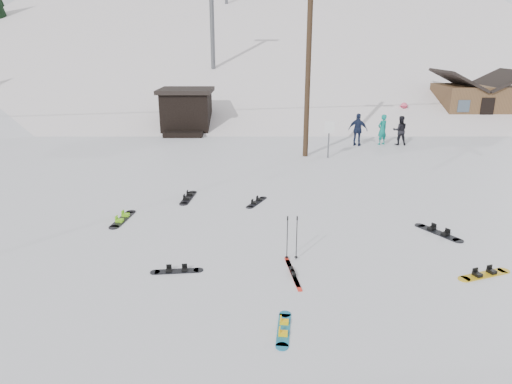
{
  "coord_description": "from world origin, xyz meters",
  "views": [
    {
      "loc": [
        -0.56,
        -8.75,
        5.46
      ],
      "look_at": [
        -0.54,
        3.71,
        1.4
      ],
      "focal_mm": 32.0,
      "sensor_mm": 36.0,
      "label": 1
    }
  ],
  "objects_px": {
    "hero_skis": "(293,273)",
    "cabin": "(474,103)",
    "hero_snowboard": "(284,329)",
    "utility_pole": "(308,61)"
  },
  "relations": [
    {
      "from": "utility_pole",
      "to": "hero_skis",
      "type": "distance_m",
      "value": 13.5
    },
    {
      "from": "hero_snowboard",
      "to": "hero_skis",
      "type": "distance_m",
      "value": 2.39
    },
    {
      "from": "hero_snowboard",
      "to": "hero_skis",
      "type": "bearing_deg",
      "value": -2.26
    },
    {
      "from": "utility_pole",
      "to": "hero_skis",
      "type": "relative_size",
      "value": 5.11
    },
    {
      "from": "hero_snowboard",
      "to": "hero_skis",
      "type": "xyz_separation_m",
      "value": [
        0.37,
        2.36,
        0.0
      ]
    },
    {
      "from": "hero_snowboard",
      "to": "hero_skis",
      "type": "height_order",
      "value": "same"
    },
    {
      "from": "hero_skis",
      "to": "cabin",
      "type": "bearing_deg",
      "value": 49.99
    },
    {
      "from": "hero_snowboard",
      "to": "hero_skis",
      "type": "relative_size",
      "value": 0.76
    },
    {
      "from": "cabin",
      "to": "hero_snowboard",
      "type": "bearing_deg",
      "value": -121.02
    },
    {
      "from": "utility_pole",
      "to": "hero_skis",
      "type": "height_order",
      "value": "utility_pole"
    }
  ]
}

